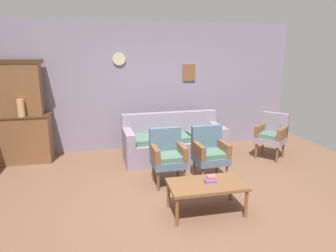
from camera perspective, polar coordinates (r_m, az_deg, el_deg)
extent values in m
plane|color=brown|center=(4.40, 1.77, -14.43)|extent=(7.68, 7.68, 0.00)
cube|color=gray|center=(6.49, -3.85, 7.46)|extent=(6.40, 0.06, 2.70)
cube|color=brown|center=(6.61, 4.03, 10.19)|extent=(0.28, 0.02, 0.36)
cylinder|color=beige|center=(6.33, -9.38, 12.59)|extent=(0.26, 0.03, 0.26)
cube|color=brown|center=(6.42, -26.30, -2.28)|extent=(1.10, 0.52, 0.90)
cube|color=#462D1B|center=(6.31, -26.76, 1.77)|extent=(1.16, 0.55, 0.03)
cube|color=brown|center=(6.32, -27.08, 6.27)|extent=(0.90, 0.36, 0.95)
cube|color=#462D1B|center=(6.28, -27.61, 10.91)|extent=(0.99, 0.38, 0.08)
cylinder|color=tan|center=(6.09, -26.38, 3.12)|extent=(0.13, 0.13, 0.33)
cube|color=gray|center=(5.92, 1.17, -4.49)|extent=(2.00, 0.88, 0.42)
cube|color=gray|center=(6.09, 0.37, 0.45)|extent=(1.97, 0.24, 0.48)
cube|color=gray|center=(6.13, 9.32, -0.82)|extent=(0.19, 0.81, 0.24)
cube|color=gray|center=(5.65, -7.64, -2.03)|extent=(0.19, 0.81, 0.24)
cube|color=#4C705B|center=(5.99, 6.59, -1.77)|extent=(0.54, 0.58, 0.10)
cube|color=#4C705B|center=(5.81, 1.29, -2.18)|extent=(0.54, 0.58, 0.10)
cube|color=#4C705B|center=(5.68, -4.29, -2.59)|extent=(0.54, 0.58, 0.10)
cube|color=slate|center=(4.79, 0.08, -6.93)|extent=(0.53, 0.49, 0.12)
cube|color=#4C705B|center=(4.74, 0.14, -6.00)|extent=(0.45, 0.42, 0.10)
cube|color=slate|center=(4.88, -0.48, -2.93)|extent=(0.52, 0.11, 0.46)
cube|color=brown|center=(4.79, 2.65, -4.80)|extent=(0.09, 0.48, 0.22)
cube|color=brown|center=(4.69, -2.54, -5.22)|extent=(0.09, 0.48, 0.22)
cylinder|color=brown|center=(4.76, 3.14, -9.98)|extent=(0.04, 0.04, 0.32)
cylinder|color=brown|center=(4.66, -1.89, -10.49)|extent=(0.04, 0.04, 0.32)
cylinder|color=brown|center=(5.09, 1.88, -8.29)|extent=(0.04, 0.04, 0.32)
cylinder|color=brown|center=(5.00, -2.81, -8.72)|extent=(0.04, 0.04, 0.32)
cube|color=slate|center=(4.98, 8.16, -6.24)|extent=(0.54, 0.51, 0.12)
cube|color=#4C705B|center=(4.93, 8.29, -5.34)|extent=(0.46, 0.43, 0.10)
cube|color=slate|center=(5.06, 7.38, -2.41)|extent=(0.52, 0.13, 0.46)
cube|color=brown|center=(5.01, 10.54, -4.14)|extent=(0.10, 0.48, 0.22)
cube|color=brown|center=(4.84, 5.83, -4.63)|extent=(0.10, 0.48, 0.22)
cylinder|color=brown|center=(4.99, 11.19, -9.07)|extent=(0.04, 0.04, 0.32)
cylinder|color=brown|center=(4.82, 6.65, -9.70)|extent=(0.04, 0.04, 0.32)
cylinder|color=brown|center=(5.30, 9.36, -7.54)|extent=(0.04, 0.04, 0.32)
cylinder|color=brown|center=(5.15, 5.06, -8.07)|extent=(0.04, 0.04, 0.32)
cube|color=gray|center=(6.31, 19.06, -2.51)|extent=(0.70, 0.71, 0.12)
cube|color=#4C705B|center=(6.26, 19.07, -1.76)|extent=(0.60, 0.60, 0.10)
cube|color=gray|center=(6.42, 19.84, 0.40)|extent=(0.41, 0.46, 0.46)
cube|color=brown|center=(6.20, 21.10, -1.33)|extent=(0.42, 0.37, 0.22)
cube|color=brown|center=(6.33, 17.30, -0.71)|extent=(0.42, 0.37, 0.22)
cylinder|color=brown|center=(6.14, 20.18, -5.21)|extent=(0.04, 0.04, 0.32)
cylinder|color=brown|center=(6.26, 16.52, -4.53)|extent=(0.04, 0.04, 0.32)
cylinder|color=brown|center=(6.49, 21.20, -4.27)|extent=(0.04, 0.04, 0.32)
cylinder|color=brown|center=(6.60, 17.71, -3.65)|extent=(0.04, 0.04, 0.32)
cube|color=brown|center=(4.02, 7.40, -11.07)|extent=(1.00, 0.56, 0.04)
cylinder|color=brown|center=(4.20, 0.10, -12.96)|extent=(0.04, 0.04, 0.38)
cylinder|color=brown|center=(4.47, 11.94, -11.54)|extent=(0.04, 0.04, 0.38)
cylinder|color=brown|center=(3.79, 1.73, -16.19)|extent=(0.04, 0.04, 0.38)
cylinder|color=brown|center=(4.08, 14.76, -14.29)|extent=(0.04, 0.04, 0.38)
cube|color=slate|center=(4.03, 8.15, -10.58)|extent=(0.15, 0.09, 0.02)
cube|color=purple|center=(4.01, 8.14, -10.31)|extent=(0.14, 0.09, 0.03)
cube|color=#B18AA1|center=(4.02, 8.25, -9.84)|extent=(0.12, 0.11, 0.02)
cube|color=#B85D5F|center=(4.01, 8.27, -9.56)|extent=(0.11, 0.10, 0.02)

